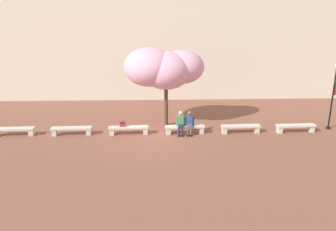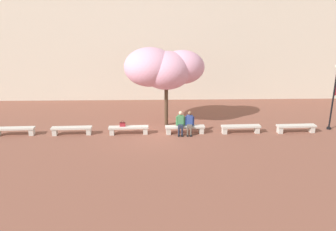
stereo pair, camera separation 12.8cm
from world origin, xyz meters
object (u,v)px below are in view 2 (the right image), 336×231
Objects in this scene: person_seated_right at (190,122)px; lamp_post_with_banner at (334,91)px; stone_bench_near_west at (72,129)px; stone_bench_near_east at (185,128)px; handbag at (123,124)px; person_seated_left at (180,122)px; cherry_tree_main at (163,68)px; stone_bench_far_east at (296,127)px; stone_bench_west_end at (14,130)px; stone_bench_east_end at (241,128)px; stone_bench_center at (129,129)px.

lamp_post_with_banner is (8.14, 0.58, 1.57)m from person_seated_right.
stone_bench_near_west and stone_bench_near_east have the same top height.
person_seated_left is at bearing -1.44° from handbag.
cherry_tree_main is at bearing 130.04° from person_seated_right.
stone_bench_near_west is at bearing -180.00° from stone_bench_far_east.
person_seated_left reaches higher than stone_bench_west_end.
person_seated_right is (-2.87, -0.05, 0.38)m from stone_bench_east_end.
stone_bench_east_end is at bearing 180.00° from stone_bench_far_east.
stone_bench_east_end and stone_bench_far_east have the same top height.
stone_bench_center is 1.70× the size of person_seated_left.
stone_bench_west_end is 6.22m from stone_bench_center.
person_seated_right reaches higher than stone_bench_near_west.
stone_bench_near_west is at bearing 179.49° from person_seated_left.
stone_bench_center is 1.00× the size of stone_bench_far_east.
stone_bench_west_end is at bearing 180.00° from stone_bench_near_west.
stone_bench_far_east is at bearing 0.00° from stone_bench_near_west.
person_seated_right is 0.28× the size of cherry_tree_main.
person_seated_right is 3.47m from cherry_tree_main.
stone_bench_center is 0.42m from handbag.
stone_bench_west_end is 1.00× the size of stone_bench_east_end.
stone_bench_west_end is 1.70× the size of person_seated_left.
person_seated_right reaches higher than handbag.
person_seated_left is (5.97, -0.05, 0.38)m from stone_bench_near_west.
stone_bench_west_end and stone_bench_center have the same top height.
stone_bench_east_end is 5.51m from cherry_tree_main.
cherry_tree_main reaches higher than stone_bench_near_west.
person_seated_left reaches higher than stone_bench_near_west.
stone_bench_far_east is (9.33, -0.00, 0.00)m from stone_bench_center.
person_seated_left is 3.81× the size of handbag.
cherry_tree_main reaches higher than person_seated_left.
stone_bench_near_west is 6.15m from cherry_tree_main.
person_seated_left is at bearing -1.07° from stone_bench_center.
stone_bench_near_west is at bearing -162.36° from cherry_tree_main.
stone_bench_near_east and stone_bench_far_east have the same top height.
lamp_post_with_banner is at bearing 2.63° from stone_bench_center.
stone_bench_near_east is 6.45× the size of handbag.
cherry_tree_main reaches higher than stone_bench_far_east.
stone_bench_east_end is (3.11, 0.00, 0.00)m from stone_bench_near_east.
stone_bench_near_west is 0.58× the size of lamp_post_with_banner.
stone_bench_near_east is 0.47× the size of cherry_tree_main.
stone_bench_near_west is at bearing -0.00° from stone_bench_west_end.
stone_bench_east_end is 0.58× the size of lamp_post_with_banner.
stone_bench_east_end is at bearing 1.06° from person_seated_right.
stone_bench_near_east is 1.70× the size of person_seated_left.
lamp_post_with_banner is (17.72, 0.53, 1.95)m from stone_bench_west_end.
person_seated_right is (6.47, -0.05, 0.38)m from stone_bench_near_west.
cherry_tree_main is at bearing 118.37° from person_seated_left.
handbag reaches higher than stone_bench_far_east.
stone_bench_near_west is 1.00× the size of stone_bench_near_east.
stone_bench_center is at bearing 180.00° from stone_bench_east_end.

